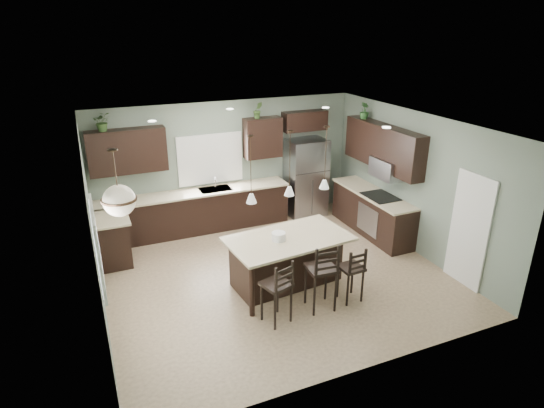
{
  "coord_description": "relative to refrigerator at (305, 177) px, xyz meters",
  "views": [
    {
      "loc": [
        -2.95,
        -6.76,
        4.36
      ],
      "look_at": [
        0.1,
        0.4,
        1.25
      ],
      "focal_mm": 30.0,
      "sensor_mm": 36.0,
      "label": 1
    }
  ],
  "objects": [
    {
      "name": "cooktop",
      "position": [
        0.85,
        -1.82,
        0.02
      ],
      "size": [
        0.58,
        0.75,
        0.02
      ],
      "primitive_type": "cube",
      "color": "black",
      "rests_on": "right_countertop"
    },
    {
      "name": "plant_back_left",
      "position": [
        -4.38,
        0.13,
        1.66
      ],
      "size": [
        0.34,
        0.29,
        0.37
      ],
      "primitive_type": "imported",
      "rotation": [
        0.0,
        0.0,
        0.0
      ],
      "color": "#2D4A20",
      "rests_on": "back_upper_left"
    },
    {
      "name": "plant_right_wall",
      "position": [
        0.97,
        -0.82,
        1.65
      ],
      "size": [
        0.25,
        0.25,
        0.36
      ],
      "primitive_type": "imported",
      "rotation": [
        0.0,
        0.0,
        0.3
      ],
      "color": "#265123",
      "rests_on": "right_upper_cabs"
    },
    {
      "name": "fridge_header",
      "position": [
        0.02,
        0.16,
        1.32
      ],
      "size": [
        1.05,
        0.34,
        0.45
      ],
      "primitive_type": "cube",
      "color": "black",
      "rests_on": "room_shell"
    },
    {
      "name": "right_upper_cabs",
      "position": [
        1.0,
        -1.54,
        1.02
      ],
      "size": [
        0.34,
        2.35,
        0.9
      ],
      "primitive_type": "cube",
      "color": "black",
      "rests_on": "room_shell"
    },
    {
      "name": "faucet",
      "position": [
        -2.23,
        -0.02,
        0.16
      ],
      "size": [
        0.02,
        0.02,
        0.28
      ],
      "primitive_type": "cylinder",
      "color": "silver",
      "rests_on": "back_countertop"
    },
    {
      "name": "left_return_cabs",
      "position": [
        -4.53,
        -0.72,
        -0.48
      ],
      "size": [
        0.6,
        0.9,
        0.9
      ],
      "primitive_type": "cube",
      "color": "black",
      "rests_on": "ground"
    },
    {
      "name": "wall_oven_front",
      "position": [
        0.57,
        -1.82,
        -0.48
      ],
      "size": [
        0.01,
        0.72,
        0.6
      ],
      "primitive_type": "cube",
      "color": "gray",
      "rests_on": "right_lower_cabs"
    },
    {
      "name": "back_upper_left",
      "position": [
        -3.98,
        0.16,
        1.02
      ],
      "size": [
        1.55,
        0.34,
        0.9
      ],
      "primitive_type": "cube",
      "color": "black",
      "rests_on": "room_shell"
    },
    {
      "name": "ground",
      "position": [
        -1.83,
        -2.42,
        -0.93
      ],
      "size": [
        6.0,
        6.0,
        0.0
      ],
      "primitive_type": "plane",
      "color": "#9E8466",
      "rests_on": "ground"
    },
    {
      "name": "microwave",
      "position": [
        0.95,
        -1.82,
        0.62
      ],
      "size": [
        0.4,
        0.75,
        0.4
      ],
      "primitive_type": "cube",
      "color": "gray",
      "rests_on": "right_upper_cabs"
    },
    {
      "name": "back_upper_right",
      "position": [
        -1.03,
        0.16,
        1.02
      ],
      "size": [
        0.85,
        0.34,
        0.9
      ],
      "primitive_type": "cube",
      "color": "black",
      "rests_on": "room_shell"
    },
    {
      "name": "right_lower_cabs",
      "position": [
        0.87,
        -1.54,
        -0.48
      ],
      "size": [
        0.6,
        2.35,
        0.9
      ],
      "primitive_type": "cube",
      "color": "black",
      "rests_on": "ground"
    },
    {
      "name": "left_return_countertop",
      "position": [
        -4.51,
        -0.72,
        -0.01
      ],
      "size": [
        0.66,
        0.96,
        0.04
      ],
      "primitive_type": "cube",
      "color": "beige",
      "rests_on": "left_return_cabs"
    },
    {
      "name": "back_lower_cabs",
      "position": [
        -2.68,
        0.03,
        -0.48
      ],
      "size": [
        4.2,
        0.6,
        0.9
      ],
      "primitive_type": "cube",
      "color": "black",
      "rests_on": "ground"
    },
    {
      "name": "pantry_door",
      "position": [
        1.15,
        -3.97,
        0.09
      ],
      "size": [
        0.04,
        0.82,
        2.04
      ],
      "primitive_type": "cube",
      "color": "white",
      "rests_on": "ground"
    },
    {
      "name": "pendant_center",
      "position": [
        -1.76,
        -2.81,
        1.32
      ],
      "size": [
        0.17,
        0.17,
        1.1
      ],
      "primitive_type": null,
      "color": "white",
      "rests_on": "room_shell"
    },
    {
      "name": "chandelier",
      "position": [
        -4.43,
        -2.91,
        1.39
      ],
      "size": [
        0.49,
        0.49,
        0.98
      ],
      "primitive_type": null,
      "color": "beige",
      "rests_on": "room_shell"
    },
    {
      "name": "back_countertop",
      "position": [
        -2.68,
        0.01,
        -0.01
      ],
      "size": [
        4.2,
        0.66,
        0.04
      ],
      "primitive_type": "cube",
      "color": "beige",
      "rests_on": "back_lower_cabs"
    },
    {
      "name": "bar_stool_right",
      "position": [
        -1.01,
        -3.65,
        -0.43
      ],
      "size": [
        0.39,
        0.39,
        1.0
      ],
      "primitive_type": "cube",
      "rotation": [
        0.0,
        0.0,
        0.04
      ],
      "color": "black",
      "rests_on": "ground"
    },
    {
      "name": "kitchen_island",
      "position": [
        -1.76,
        -2.81,
        -0.46
      ],
      "size": [
        2.21,
        1.4,
        0.92
      ],
      "primitive_type": "cube",
      "rotation": [
        0.0,
        0.0,
        0.1
      ],
      "color": "black",
      "rests_on": "ground"
    },
    {
      "name": "refrigerator",
      "position": [
        0.0,
        0.0,
        0.0
      ],
      "size": [
        0.9,
        0.74,
        1.85
      ],
      "primitive_type": "cube",
      "color": "#92929A",
      "rests_on": "ground"
    },
    {
      "name": "serving_dish",
      "position": [
        -1.96,
        -2.83,
        0.07
      ],
      "size": [
        0.24,
        0.24,
        0.14
      ],
      "primitive_type": "cylinder",
      "color": "white",
      "rests_on": "kitchen_island"
    },
    {
      "name": "right_countertop",
      "position": [
        0.85,
        -1.54,
        -0.01
      ],
      "size": [
        0.66,
        2.35,
        0.04
      ],
      "primitive_type": "cube",
      "color": "beige",
      "rests_on": "right_lower_cabs"
    },
    {
      "name": "pendant_left",
      "position": [
        -2.45,
        -2.88,
        1.32
      ],
      "size": [
        0.17,
        0.17,
        1.1
      ],
      "primitive_type": null,
      "color": "white",
      "rests_on": "room_shell"
    },
    {
      "name": "room_shell",
      "position": [
        -1.83,
        -2.42,
        0.77
      ],
      "size": [
        6.0,
        6.0,
        6.0
      ],
      "color": "slate",
      "rests_on": "ground"
    },
    {
      "name": "window_left",
      "position": [
        -4.81,
        -3.22,
        0.62
      ],
      "size": [
        0.02,
        1.1,
        1.0
      ],
      "primitive_type": "cube",
      "color": "white",
      "rests_on": "room_shell"
    },
    {
      "name": "bar_stool_center",
      "position": [
        -1.58,
        -3.66,
        -0.32
      ],
      "size": [
        0.48,
        0.48,
        1.2
      ],
      "primitive_type": "cube",
      "rotation": [
        0.0,
        0.0,
        -0.08
      ],
      "color": "black",
      "rests_on": "ground"
    },
    {
      "name": "window_back",
      "position": [
        -2.23,
        0.32,
        0.62
      ],
      "size": [
        1.35,
        0.02,
        1.0
      ],
      "primitive_type": "cube",
      "color": "white",
      "rests_on": "room_shell"
    },
    {
      "name": "pendant_right",
      "position": [
        -1.06,
        -2.74,
        1.32
      ],
      "size": [
        0.17,
        0.17,
        1.1
      ],
      "primitive_type": null,
      "color": "white",
      "rests_on": "room_shell"
    },
    {
      "name": "sink_inset",
      "position": [
        -2.23,
        0.01,
        0.01
      ],
      "size": [
        0.7,
        0.45,
        0.01
      ],
      "primitive_type": "cube",
      "color": "gray",
      "rests_on": "back_countertop"
    },
    {
      "name": "bar_stool_left",
      "position": [
        -2.38,
        -3.72,
        -0.38
      ],
      "size": [
        0.5,
        0.5,
        1.09
      ],
      "primitive_type": "cube",
      "rotation": [
        0.0,
        0.0,
        0.29
      ],
      "color": "black",
      "rests_on": "ground"
    },
    {
      "name": "plant_back_right",
      "position": [
        -1.15,
        0.13,
        1.66
      ],
      "size": [
        0.22,
        0.19,
        0.37
      ],
      "primitive_type": "imported",
      "rotation": [
        0.0,
        0.0,
        -0.12
      ],
      "color": "#395926",
      "rests_on": "back_upper_right"
    }
  ]
}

